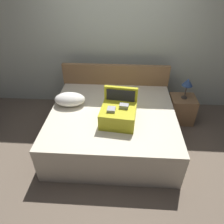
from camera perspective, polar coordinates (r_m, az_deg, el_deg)
name	(u,v)px	position (r m, az deg, el deg)	size (l,w,h in m)	color
ground_plane	(111,158)	(3.25, -0.30, -12.55)	(12.00, 12.00, 0.00)	#6B5B4C
back_wall	(117,40)	(3.98, 1.29, 19.24)	(8.00, 0.10, 2.60)	#B7C1B2
bed	(113,127)	(3.34, 0.14, -4.11)	(1.92, 1.77, 0.58)	beige
headboard	(115,88)	(3.99, 0.93, 6.55)	(1.96, 0.08, 0.96)	olive
hard_case_large	(119,113)	(2.90, 1.81, -0.27)	(0.53, 0.54, 0.44)	gold
pillow_near_headboard	(70,99)	(3.34, -11.59, 3.47)	(0.48, 0.29, 0.21)	white
nightstand	(181,109)	(4.02, 18.65, 0.74)	(0.44, 0.40, 0.49)	olive
table_lamp	(188,83)	(3.75, 20.22, 7.60)	(0.18, 0.18, 0.38)	#3F3833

